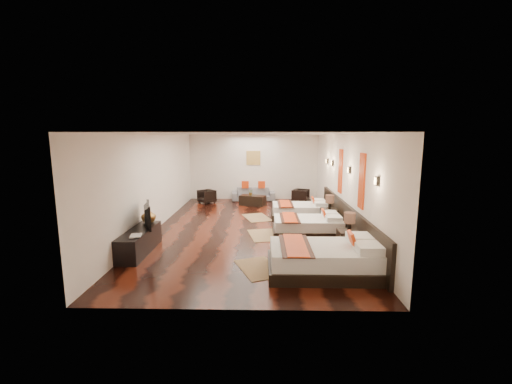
{
  "coord_description": "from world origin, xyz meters",
  "views": [
    {
      "loc": [
        0.43,
        -9.71,
        2.75
      ],
      "look_at": [
        0.22,
        0.06,
        1.1
      ],
      "focal_mm": 23.54,
      "sensor_mm": 36.0,
      "label": 1
    }
  ],
  "objects_px": {
    "sofa": "(253,194)",
    "bed_mid": "(308,226)",
    "tv": "(144,215)",
    "bed_near": "(326,259)",
    "book": "(130,236)",
    "coffee_table": "(253,200)",
    "bed_far": "(301,211)",
    "figurine": "(149,215)",
    "nightstand_a": "(349,239)",
    "tv_console": "(140,241)",
    "armchair_right": "(301,196)",
    "table_plant": "(251,192)",
    "nightstand_b": "(329,215)",
    "armchair_left": "(207,196)"
  },
  "relations": [
    {
      "from": "tv_console",
      "to": "armchair_right",
      "type": "relative_size",
      "value": 2.87
    },
    {
      "from": "nightstand_a",
      "to": "armchair_right",
      "type": "bearing_deg",
      "value": 94.39
    },
    {
      "from": "nightstand_b",
      "to": "armchair_left",
      "type": "distance_m",
      "value": 5.6
    },
    {
      "from": "nightstand_b",
      "to": "sofa",
      "type": "distance_m",
      "value": 4.82
    },
    {
      "from": "bed_mid",
      "to": "armchair_left",
      "type": "bearing_deg",
      "value": 129.16
    },
    {
      "from": "armchair_right",
      "to": "armchair_left",
      "type": "bearing_deg",
      "value": 113.75
    },
    {
      "from": "bed_far",
      "to": "tv_console",
      "type": "bearing_deg",
      "value": -140.2
    },
    {
      "from": "book",
      "to": "table_plant",
      "type": "distance_m",
      "value": 6.53
    },
    {
      "from": "tv_console",
      "to": "tv",
      "type": "xyz_separation_m",
      "value": [
        0.05,
        0.27,
        0.57
      ]
    },
    {
      "from": "tv_console",
      "to": "table_plant",
      "type": "distance_m",
      "value": 6.05
    },
    {
      "from": "nightstand_a",
      "to": "book",
      "type": "relative_size",
      "value": 3.02
    },
    {
      "from": "bed_far",
      "to": "armchair_right",
      "type": "bearing_deg",
      "value": 83.62
    },
    {
      "from": "bed_near",
      "to": "sofa",
      "type": "xyz_separation_m",
      "value": [
        -1.69,
        7.7,
        -0.03
      ]
    },
    {
      "from": "book",
      "to": "table_plant",
      "type": "height_order",
      "value": "table_plant"
    },
    {
      "from": "tv",
      "to": "sofa",
      "type": "height_order",
      "value": "tv"
    },
    {
      "from": "armchair_left",
      "to": "tv_console",
      "type": "bearing_deg",
      "value": -48.56
    },
    {
      "from": "figurine",
      "to": "armchair_right",
      "type": "distance_m",
      "value": 7.02
    },
    {
      "from": "figurine",
      "to": "armchair_left",
      "type": "relative_size",
      "value": 0.63
    },
    {
      "from": "bed_near",
      "to": "bed_mid",
      "type": "bearing_deg",
      "value": 90.09
    },
    {
      "from": "bed_near",
      "to": "nightstand_a",
      "type": "bearing_deg",
      "value": 57.64
    },
    {
      "from": "tv",
      "to": "coffee_table",
      "type": "distance_m",
      "value": 5.85
    },
    {
      "from": "bed_near",
      "to": "book",
      "type": "distance_m",
      "value": 4.25
    },
    {
      "from": "tv_console",
      "to": "book",
      "type": "bearing_deg",
      "value": -90.0
    },
    {
      "from": "bed_far",
      "to": "sofa",
      "type": "relative_size",
      "value": 1.05
    },
    {
      "from": "nightstand_a",
      "to": "nightstand_b",
      "type": "height_order",
      "value": "nightstand_a"
    },
    {
      "from": "nightstand_b",
      "to": "tv",
      "type": "bearing_deg",
      "value": -156.21
    },
    {
      "from": "bed_far",
      "to": "figurine",
      "type": "relative_size",
      "value": 5.01
    },
    {
      "from": "bed_far",
      "to": "book",
      "type": "height_order",
      "value": "bed_far"
    },
    {
      "from": "bed_near",
      "to": "table_plant",
      "type": "bearing_deg",
      "value": 104.86
    },
    {
      "from": "nightstand_a",
      "to": "coffee_table",
      "type": "distance_m",
      "value": 6.0
    },
    {
      "from": "bed_mid",
      "to": "bed_far",
      "type": "height_order",
      "value": "bed_mid"
    },
    {
      "from": "armchair_right",
      "to": "book",
      "type": "bearing_deg",
      "value": 167.78
    },
    {
      "from": "armchair_left",
      "to": "armchair_right",
      "type": "relative_size",
      "value": 0.96
    },
    {
      "from": "armchair_right",
      "to": "coffee_table",
      "type": "xyz_separation_m",
      "value": [
        -1.97,
        -0.54,
        -0.09
      ]
    },
    {
      "from": "coffee_table",
      "to": "bed_near",
      "type": "bearing_deg",
      "value": -75.76
    },
    {
      "from": "figurine",
      "to": "table_plant",
      "type": "distance_m",
      "value": 5.41
    },
    {
      "from": "sofa",
      "to": "bed_mid",
      "type": "bearing_deg",
      "value": -75.6
    },
    {
      "from": "bed_mid",
      "to": "figurine",
      "type": "relative_size",
      "value": 5.09
    },
    {
      "from": "bed_near",
      "to": "nightstand_a",
      "type": "relative_size",
      "value": 2.32
    },
    {
      "from": "bed_mid",
      "to": "bed_far",
      "type": "relative_size",
      "value": 1.02
    },
    {
      "from": "bed_mid",
      "to": "figurine",
      "type": "xyz_separation_m",
      "value": [
        -4.19,
        -0.84,
        0.49
      ]
    },
    {
      "from": "nightstand_a",
      "to": "figurine",
      "type": "xyz_separation_m",
      "value": [
        -4.95,
        0.64,
        0.4
      ]
    },
    {
      "from": "bed_near",
      "to": "bed_mid",
      "type": "xyz_separation_m",
      "value": [
        -0.0,
        2.65,
        -0.04
      ]
    },
    {
      "from": "figurine",
      "to": "armchair_right",
      "type": "bearing_deg",
      "value": 50.18
    },
    {
      "from": "nightstand_a",
      "to": "armchair_right",
      "type": "relative_size",
      "value": 1.56
    },
    {
      "from": "bed_near",
      "to": "tv",
      "type": "relative_size",
      "value": 2.23
    },
    {
      "from": "nightstand_a",
      "to": "armchair_left",
      "type": "xyz_separation_m",
      "value": [
        -4.35,
        5.89,
        -0.07
      ]
    },
    {
      "from": "book",
      "to": "nightstand_a",
      "type": "bearing_deg",
      "value": 6.83
    },
    {
      "from": "book",
      "to": "coffee_table",
      "type": "bearing_deg",
      "value": 67.53
    },
    {
      "from": "bed_mid",
      "to": "coffee_table",
      "type": "height_order",
      "value": "bed_mid"
    }
  ]
}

